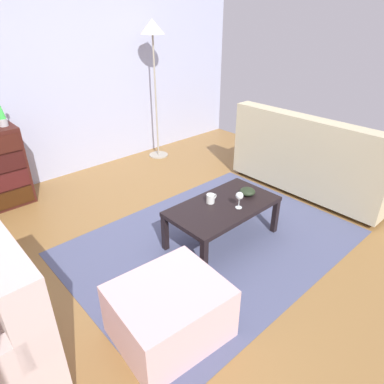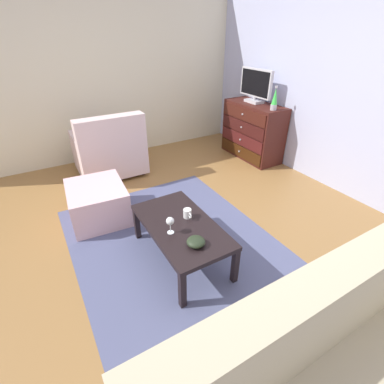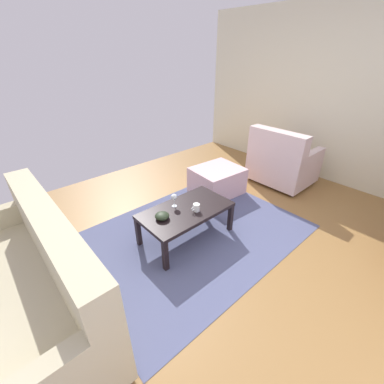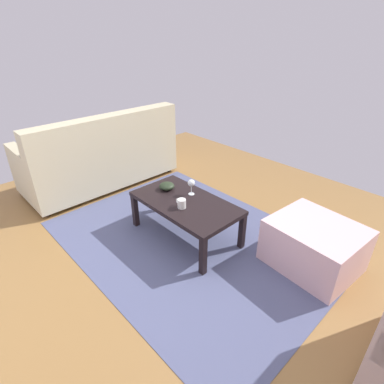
% 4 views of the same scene
% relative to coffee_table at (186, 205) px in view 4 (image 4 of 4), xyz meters
% --- Properties ---
extents(ground_plane, '(5.58, 4.99, 0.05)m').
position_rel_coffee_table_xyz_m(ground_plane, '(-0.29, 0.22, -0.37)').
color(ground_plane, olive).
extents(area_rug, '(2.60, 1.90, 0.01)m').
position_rel_coffee_table_xyz_m(area_rug, '(-0.09, 0.02, -0.34)').
color(area_rug, '#505679').
rests_on(area_rug, ground_plane).
extents(coffee_table, '(1.03, 0.57, 0.39)m').
position_rel_coffee_table_xyz_m(coffee_table, '(0.00, 0.00, 0.00)').
color(coffee_table, black).
rests_on(coffee_table, ground_plane).
extents(wine_glass, '(0.07, 0.07, 0.16)m').
position_rel_coffee_table_xyz_m(wine_glass, '(0.06, -0.13, 0.16)').
color(wine_glass, silver).
rests_on(wine_glass, coffee_table).
extents(mug, '(0.11, 0.08, 0.08)m').
position_rel_coffee_table_xyz_m(mug, '(-0.06, 0.10, 0.09)').
color(mug, silver).
rests_on(mug, coffee_table).
extents(bowl_decorative, '(0.15, 0.15, 0.07)m').
position_rel_coffee_table_xyz_m(bowl_decorative, '(0.31, -0.03, 0.08)').
color(bowl_decorative, '#232F1D').
rests_on(bowl_decorative, coffee_table).
extents(couch_large, '(0.85, 1.87, 0.95)m').
position_rel_coffee_table_xyz_m(couch_large, '(1.58, -0.00, 0.02)').
color(couch_large, '#332319').
rests_on(couch_large, ground_plane).
extents(ottoman, '(0.75, 0.65, 0.40)m').
position_rel_coffee_table_xyz_m(ottoman, '(-1.05, -0.50, -0.14)').
color(ottoman, beige).
rests_on(ottoman, ground_plane).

